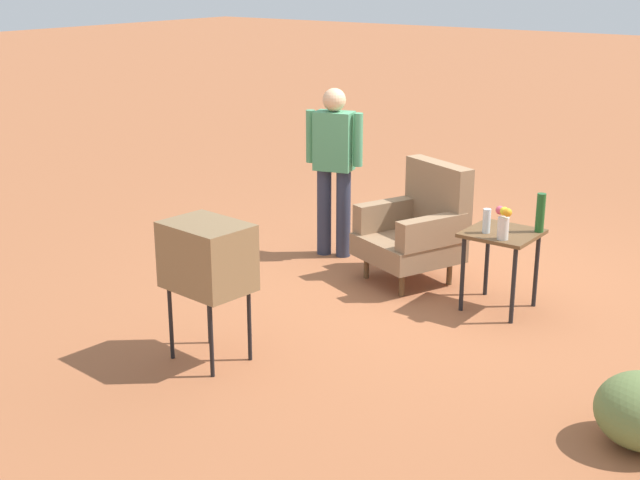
{
  "coord_description": "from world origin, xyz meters",
  "views": [
    {
      "loc": [
        3.54,
        -6.44,
        2.74
      ],
      "look_at": [
        -0.35,
        -1.19,
        0.65
      ],
      "focal_mm": 48.48,
      "sensor_mm": 36.0,
      "label": 1
    }
  ],
  "objects": [
    {
      "name": "flower_vase",
      "position": [
        0.83,
        -0.37,
        0.82
      ],
      "size": [
        0.15,
        0.1,
        0.27
      ],
      "color": "silver",
      "rests_on": "side_table"
    },
    {
      "name": "tv_on_stand",
      "position": [
        -0.51,
        -2.31,
        0.78
      ],
      "size": [
        0.64,
        0.5,
        1.03
      ],
      "color": "black",
      "rests_on": "ground"
    },
    {
      "name": "side_table",
      "position": [
        0.74,
        -0.17,
        0.57
      ],
      "size": [
        0.56,
        0.56,
        0.67
      ],
      "color": "black",
      "rests_on": "ground"
    },
    {
      "name": "bottle_short_clear",
      "position": [
        0.65,
        -0.28,
        0.77
      ],
      "size": [
        0.06,
        0.06,
        0.2
      ],
      "primitive_type": "cylinder",
      "color": "silver",
      "rests_on": "side_table"
    },
    {
      "name": "bottle_wine_green",
      "position": [
        0.98,
        -0.0,
        0.83
      ],
      "size": [
        0.07,
        0.07,
        0.32
      ],
      "primitive_type": "cylinder",
      "color": "#1E5623",
      "rests_on": "side_table"
    },
    {
      "name": "ground_plane",
      "position": [
        0.0,
        0.0,
        0.0
      ],
      "size": [
        60.0,
        60.0,
        0.0
      ],
      "primitive_type": "plane",
      "color": "#A05B38"
    },
    {
      "name": "person_standing",
      "position": [
        -1.17,
        0.14,
        0.94
      ],
      "size": [
        0.55,
        0.31,
        1.64
      ],
      "color": "#2D3347",
      "rests_on": "ground"
    },
    {
      "name": "armchair",
      "position": [
        -0.16,
        0.03,
        0.5
      ],
      "size": [
        0.99,
        1.0,
        1.06
      ],
      "color": "brown",
      "rests_on": "ground"
    }
  ]
}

